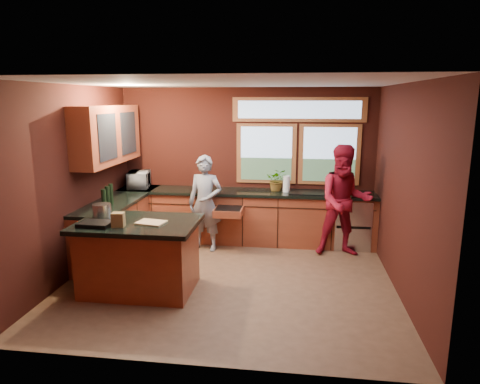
% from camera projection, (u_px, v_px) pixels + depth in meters
% --- Properties ---
extents(floor, '(4.50, 4.50, 0.00)m').
position_uv_depth(floor, '(230.00, 280.00, 6.03)').
color(floor, brown).
rests_on(floor, ground).
extents(room_shell, '(4.52, 4.02, 2.71)m').
position_uv_depth(room_shell, '(191.00, 150.00, 6.04)').
color(room_shell, black).
rests_on(room_shell, ground).
extents(back_counter, '(4.50, 0.64, 0.93)m').
position_uv_depth(back_counter, '(256.00, 217.00, 7.55)').
color(back_counter, maroon).
rests_on(back_counter, floor).
extents(left_counter, '(0.64, 2.30, 0.93)m').
position_uv_depth(left_counter, '(120.00, 226.00, 7.00)').
color(left_counter, maroon).
rests_on(left_counter, floor).
extents(island, '(1.55, 1.05, 0.95)m').
position_uv_depth(island, '(139.00, 256.00, 5.63)').
color(island, maroon).
rests_on(island, floor).
extents(person_grey, '(0.63, 0.46, 1.60)m').
position_uv_depth(person_grey, '(205.00, 203.00, 7.11)').
color(person_grey, slate).
rests_on(person_grey, floor).
extents(person_red, '(0.94, 0.77, 1.80)m').
position_uv_depth(person_red, '(345.00, 201.00, 6.83)').
color(person_red, maroon).
rests_on(person_red, floor).
extents(microwave, '(0.47, 0.60, 0.29)m').
position_uv_depth(microwave, '(139.00, 180.00, 7.69)').
color(microwave, '#999999').
rests_on(microwave, left_counter).
extents(potted_plant, '(0.35, 0.30, 0.39)m').
position_uv_depth(potted_plant, '(277.00, 180.00, 7.41)').
color(potted_plant, '#999999').
rests_on(potted_plant, back_counter).
extents(paper_towel, '(0.12, 0.12, 0.28)m').
position_uv_depth(paper_towel, '(286.00, 184.00, 7.35)').
color(paper_towel, white).
rests_on(paper_towel, back_counter).
extents(cutting_board, '(0.39, 0.31, 0.02)m').
position_uv_depth(cutting_board, '(151.00, 223.00, 5.45)').
color(cutting_board, tan).
rests_on(cutting_board, island).
extents(stock_pot, '(0.24, 0.24, 0.18)m').
position_uv_depth(stock_pot, '(102.00, 211.00, 5.73)').
color(stock_pot, silver).
rests_on(stock_pot, island).
extents(paper_bag, '(0.16, 0.14, 0.18)m').
position_uv_depth(paper_bag, '(118.00, 220.00, 5.29)').
color(paper_bag, brown).
rests_on(paper_bag, island).
extents(black_tray, '(0.41, 0.30, 0.05)m').
position_uv_depth(black_tray, '(96.00, 224.00, 5.34)').
color(black_tray, black).
rests_on(black_tray, island).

